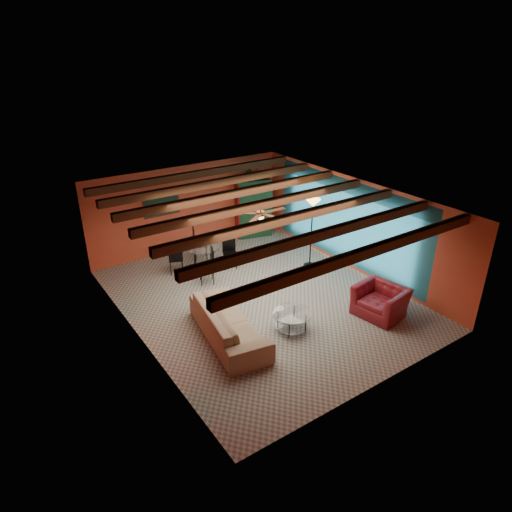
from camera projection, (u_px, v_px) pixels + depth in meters
room at (258, 212)px, 10.92m from camera, size 6.52×8.01×2.71m
sofa at (229, 323)px, 10.13m from camera, size 1.45×2.77×0.77m
armchair at (380, 301)px, 11.01m from camera, size 1.18×1.30×0.75m
coffee_table at (292, 321)px, 10.46m from camera, size 0.96×0.96×0.47m
dining_table at (203, 254)px, 13.11m from camera, size 2.55×2.55×1.02m
armoire at (252, 209)px, 15.31m from camera, size 1.20×0.80×1.93m
floor_lamp at (311, 233)px, 13.13m from camera, size 0.52×0.52×2.10m
ceiling_fan at (261, 213)px, 10.83m from camera, size 1.50×1.50×0.44m
painting at (162, 204)px, 13.64m from camera, size 1.05×0.03×0.65m
potted_plant at (252, 174)px, 14.79m from camera, size 0.47×0.42×0.49m
vase at (202, 235)px, 12.85m from camera, size 0.23×0.23×0.20m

